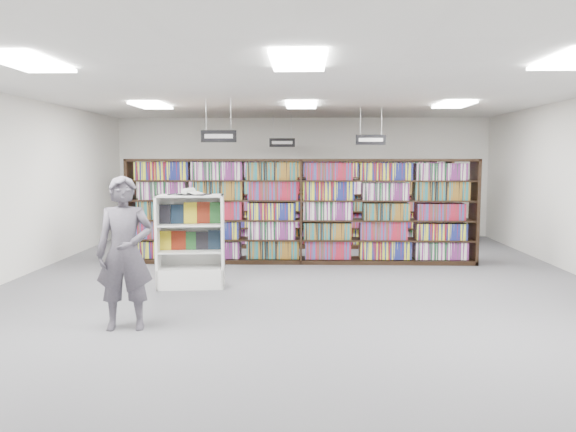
{
  "coord_description": "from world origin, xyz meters",
  "views": [
    {
      "loc": [
        0.07,
        -9.28,
        2.09
      ],
      "look_at": [
        -0.22,
        0.5,
        1.1
      ],
      "focal_mm": 35.0,
      "sensor_mm": 36.0,
      "label": 1
    }
  ],
  "objects_px": {
    "endcap_display": "(191,256)",
    "open_book": "(189,193)",
    "bookshelf_row_near": "(301,211)",
    "shopper": "(125,253)"
  },
  "relations": [
    {
      "from": "open_book",
      "to": "shopper",
      "type": "relative_size",
      "value": 0.36
    },
    {
      "from": "endcap_display",
      "to": "shopper",
      "type": "bearing_deg",
      "value": -104.59
    },
    {
      "from": "bookshelf_row_near",
      "to": "open_book",
      "type": "height_order",
      "value": "bookshelf_row_near"
    },
    {
      "from": "shopper",
      "to": "bookshelf_row_near",
      "type": "bearing_deg",
      "value": 56.78
    },
    {
      "from": "bookshelf_row_near",
      "to": "open_book",
      "type": "bearing_deg",
      "value": -128.44
    },
    {
      "from": "bookshelf_row_near",
      "to": "endcap_display",
      "type": "xyz_separation_m",
      "value": [
        -1.79,
        -2.22,
        -0.55
      ]
    },
    {
      "from": "bookshelf_row_near",
      "to": "shopper",
      "type": "bearing_deg",
      "value": -115.05
    },
    {
      "from": "endcap_display",
      "to": "shopper",
      "type": "relative_size",
      "value": 0.8
    },
    {
      "from": "endcap_display",
      "to": "open_book",
      "type": "height_order",
      "value": "open_book"
    },
    {
      "from": "endcap_display",
      "to": "open_book",
      "type": "distance_m",
      "value": 1.05
    }
  ]
}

